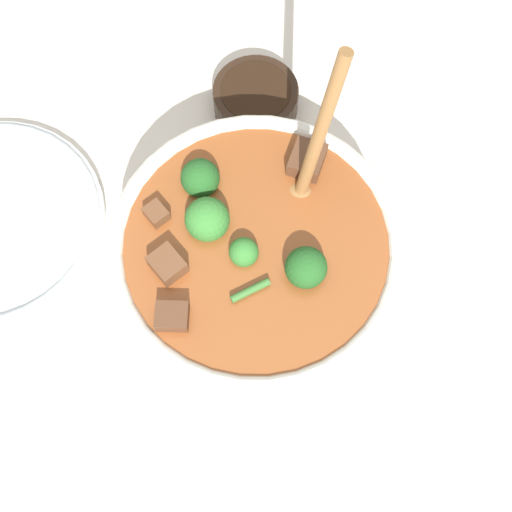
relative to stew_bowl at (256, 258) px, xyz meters
name	(u,v)px	position (x,y,z in m)	size (l,w,h in m)	color
ground_plane	(256,279)	(0.00, 0.00, -0.06)	(4.00, 4.00, 0.00)	silver
stew_bowl	(256,258)	(0.00, 0.00, 0.00)	(0.27, 0.27, 0.26)	white
condiment_bowl	(256,98)	(-0.02, 0.20, -0.04)	(0.09, 0.09, 0.04)	black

